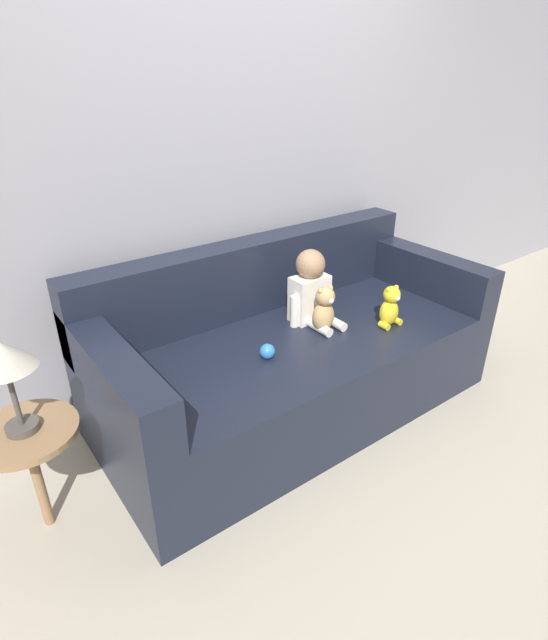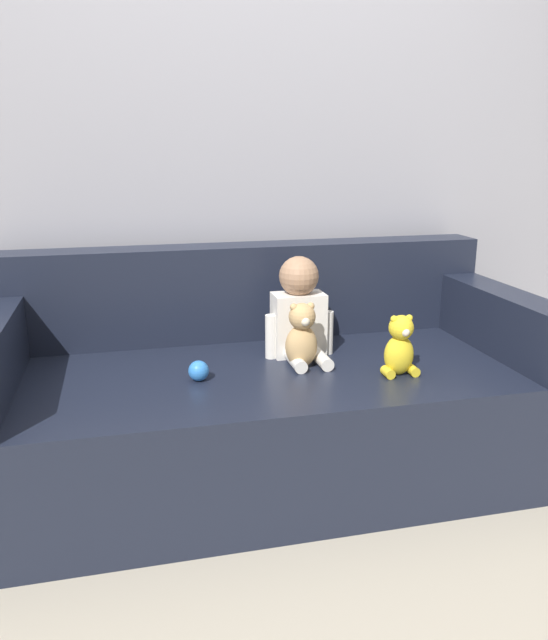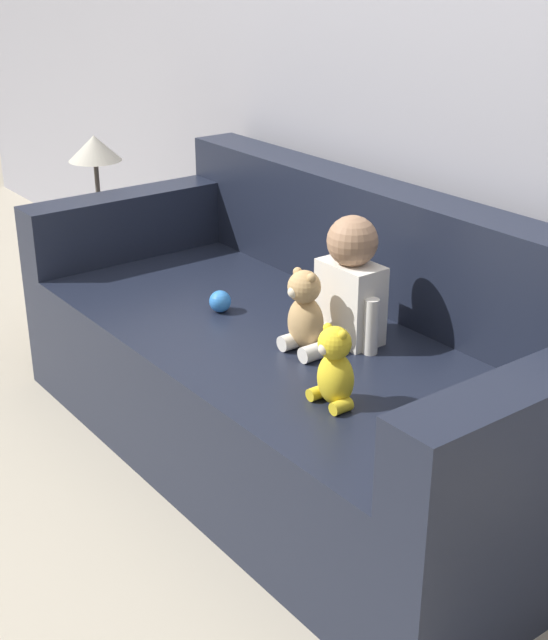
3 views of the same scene
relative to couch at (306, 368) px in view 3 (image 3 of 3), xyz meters
The scene contains 8 objects.
ground_plane 0.31m from the couch, 90.00° to the right, with size 12.00×12.00×0.00m, color #B7AD99.
wall_back 1.12m from the couch, 90.00° to the left, with size 8.00×0.05×2.60m.
couch is the anchor object (origin of this frame).
person_baby 0.36m from the couch, 11.92° to the left, with size 0.28×0.30×0.40m.
teddy_bear_brown 0.32m from the couch, 41.12° to the right, with size 0.12×0.12×0.25m.
plush_toy_side 0.58m from the couch, 30.78° to the right, with size 0.13×0.10×0.23m.
toy_ball 0.36m from the couch, 150.11° to the right, with size 0.07×0.07×0.07m.
side_table 1.37m from the couch, behind, with size 0.40×0.40×0.86m.
Camera 3 is at (2.04, -1.61, 1.61)m, focal length 50.00 mm.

